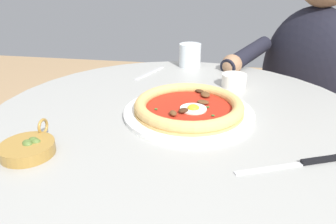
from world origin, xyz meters
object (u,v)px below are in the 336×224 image
object	(u,v)px
dining_table	(179,162)
ramekin_capers	(234,80)
water_glass	(190,57)
fork_utensil	(150,73)
steak_knife	(305,163)
cafe_chair_diner	(318,105)
diner_person	(299,123)
olive_pan	(28,148)
pizza_on_plate	(189,107)

from	to	relation	value
dining_table	ramekin_capers	distance (m)	0.30
water_glass	ramekin_capers	distance (m)	0.24
dining_table	fork_utensil	bearing A→B (deg)	115.31
steak_knife	cafe_chair_diner	size ratio (longest dim) A/B	0.23
ramekin_capers	diner_person	xyz separation A→B (m)	(0.29, 0.32, -0.27)
dining_table	diner_person	distance (m)	0.69
water_glass	ramekin_capers	world-z (taller)	water_glass
steak_knife	ramekin_capers	xyz separation A→B (m)	(-0.12, 0.39, 0.02)
ramekin_capers	fork_utensil	xyz separation A→B (m)	(-0.27, 0.08, -0.02)
steak_knife	diner_person	bearing A→B (deg)	77.07
fork_utensil	cafe_chair_diner	world-z (taller)	cafe_chair_diner
dining_table	olive_pan	xyz separation A→B (m)	(-0.26, -0.23, 0.15)
olive_pan	water_glass	bearing A→B (deg)	69.06
ramekin_capers	steak_knife	bearing A→B (deg)	-72.66
cafe_chair_diner	pizza_on_plate	bearing A→B (deg)	-126.94
pizza_on_plate	water_glass	distance (m)	0.40
dining_table	olive_pan	distance (m)	0.38
dining_table	fork_utensil	xyz separation A→B (m)	(-0.14, 0.30, 0.14)
diner_person	pizza_on_plate	bearing A→B (deg)	-126.56
fork_utensil	cafe_chair_diner	distance (m)	0.77
pizza_on_plate	diner_person	world-z (taller)	diner_person
water_glass	steak_knife	xyz separation A→B (m)	(0.27, -0.58, -0.03)
water_glass	olive_pan	bearing A→B (deg)	-110.94
dining_table	steak_knife	world-z (taller)	steak_knife
dining_table	ramekin_capers	world-z (taller)	ramekin_capers
dining_table	water_glass	xyz separation A→B (m)	(-0.02, 0.40, 0.17)
pizza_on_plate	diner_person	size ratio (longest dim) A/B	0.28
pizza_on_plate	diner_person	bearing A→B (deg)	53.44
pizza_on_plate	ramekin_capers	world-z (taller)	same
fork_utensil	cafe_chair_diner	bearing A→B (deg)	28.76
pizza_on_plate	ramekin_capers	distance (m)	0.24
ramekin_capers	fork_utensil	distance (m)	0.28
steak_knife	fork_utensil	bearing A→B (deg)	129.92
pizza_on_plate	cafe_chair_diner	xyz separation A→B (m)	(0.49, 0.65, -0.24)
dining_table	pizza_on_plate	size ratio (longest dim) A/B	2.98
steak_knife	dining_table	bearing A→B (deg)	145.39
fork_utensil	dining_table	bearing A→B (deg)	-64.69
steak_knife	diner_person	size ratio (longest dim) A/B	0.18
olive_pan	diner_person	bearing A→B (deg)	48.53
steak_knife	diner_person	distance (m)	0.78
pizza_on_plate	fork_utensil	world-z (taller)	pizza_on_plate
dining_table	diner_person	world-z (taller)	diner_person
diner_person	cafe_chair_diner	xyz separation A→B (m)	(0.09, 0.11, 0.04)
steak_knife	olive_pan	xyz separation A→B (m)	(-0.51, -0.05, 0.01)
dining_table	diner_person	bearing A→B (deg)	52.16
pizza_on_plate	diner_person	xyz separation A→B (m)	(0.40, 0.53, -0.27)
pizza_on_plate	steak_knife	bearing A→B (deg)	-37.87
steak_knife	olive_pan	distance (m)	0.52
pizza_on_plate	water_glass	bearing A→B (deg)	95.91
water_glass	steak_knife	distance (m)	0.64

